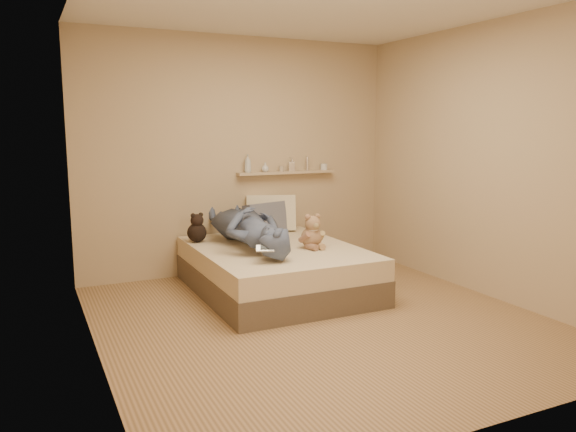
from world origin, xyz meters
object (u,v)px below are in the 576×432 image
person (247,226)px  bed (276,269)px  pillow_cream (271,213)px  game_console (265,248)px  pillow_grey (266,218)px  wall_shelf (287,172)px  dark_plush (197,229)px  teddy_bear (312,234)px

person → bed: bearing=146.4°
bed → person: size_ratio=1.13×
pillow_cream → bed: bearing=-110.6°
game_console → pillow_grey: pillow_grey is taller
pillow_cream → person: size_ratio=0.33×
pillow_grey → wall_shelf: size_ratio=0.42×
dark_plush → person: person is taller
teddy_bear → pillow_cream: 1.03m
person → wall_shelf: size_ratio=1.40×
person → wall_shelf: (0.78, 0.74, 0.45)m
game_console → person: (0.13, 0.77, 0.06)m
game_console → teddy_bear: (0.67, 0.40, 0.00)m
bed → pillow_cream: 0.98m
bed → wall_shelf: 1.38m
teddy_bear → wall_shelf: (0.25, 1.11, 0.51)m
teddy_bear → pillow_grey: 0.89m
pillow_grey → wall_shelf: bearing=31.2°
game_console → person: bearing=80.1°
game_console → person: 0.78m
game_console → dark_plush: (-0.26, 1.16, -0.01)m
dark_plush → pillow_grey: size_ratio=0.61×
pillow_grey → wall_shelf: 0.64m
pillow_cream → wall_shelf: (0.24, 0.08, 0.45)m
game_console → pillow_cream: (0.68, 1.43, 0.06)m
wall_shelf → game_console: bearing=-121.3°
teddy_bear → pillow_cream: bearing=89.4°
person → wall_shelf: 1.17m
game_console → teddy_bear: size_ratio=0.50×
bed → game_console: 0.79m
teddy_bear → bed: bearing=146.8°
pillow_cream → person: pillow_cream is taller
dark_plush → pillow_cream: pillow_cream is taller
pillow_grey → person: size_ratio=0.30×
game_console → person: person is taller
bed → teddy_bear: (0.30, -0.20, 0.37)m
teddy_bear → wall_shelf: wall_shelf is taller
pillow_cream → wall_shelf: bearing=18.4°
dark_plush → pillow_cream: bearing=15.7°
wall_shelf → person: bearing=-136.6°
wall_shelf → bed: bearing=-121.2°
dark_plush → person: bearing=-44.8°
game_console → wall_shelf: 1.83m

